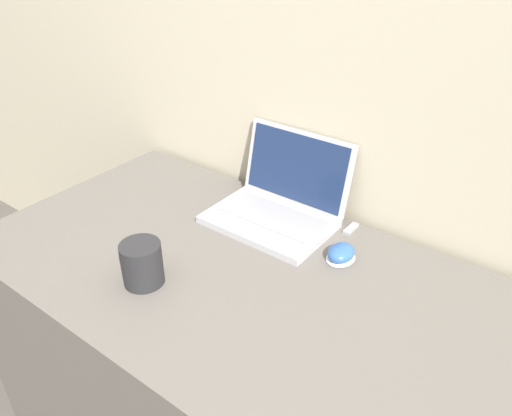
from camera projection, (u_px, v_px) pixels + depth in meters
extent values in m
cube|color=#BCB299|center=(343.00, 26.00, 1.23)|extent=(7.00, 0.04, 2.50)
cube|color=#5B5651|center=(245.00, 376.00, 1.41)|extent=(1.43, 0.74, 0.74)
cube|color=#ADADB2|center=(269.00, 222.00, 1.40)|extent=(0.34, 0.23, 0.02)
cube|color=gray|center=(272.00, 215.00, 1.41)|extent=(0.30, 0.13, 0.00)
cube|color=#ADADB2|center=(297.00, 167.00, 1.44)|extent=(0.34, 0.06, 0.21)
cube|color=#19284C|center=(296.00, 168.00, 1.43)|extent=(0.31, 0.05, 0.19)
cylinder|color=#232326|center=(142.00, 264.00, 1.16)|extent=(0.10, 0.10, 0.11)
cylinder|color=black|center=(140.00, 246.00, 1.14)|extent=(0.08, 0.08, 0.01)
ellipsoid|color=white|center=(341.00, 258.00, 1.27)|extent=(0.07, 0.09, 0.01)
ellipsoid|color=#2D569E|center=(341.00, 253.00, 1.26)|extent=(0.06, 0.08, 0.04)
cube|color=#99999E|center=(351.00, 228.00, 1.38)|extent=(0.02, 0.06, 0.01)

